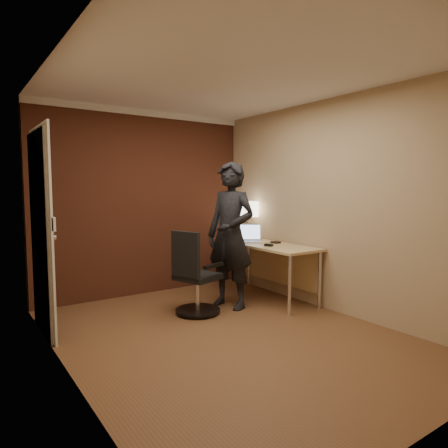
{
  "coord_description": "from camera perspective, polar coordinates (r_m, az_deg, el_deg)",
  "views": [
    {
      "loc": [
        -2.22,
        -3.15,
        1.46
      ],
      "look_at": [
        0.35,
        0.55,
        1.05
      ],
      "focal_mm": 32.0,
      "sensor_mm": 36.0,
      "label": 1
    }
  ],
  "objects": [
    {
      "name": "laptop",
      "position": [
        5.44,
        3.59,
        -1.84
      ],
      "size": [
        0.42,
        0.4,
        0.23
      ],
      "color": "silver",
      "rests_on": "desk"
    },
    {
      "name": "desk_lamp",
      "position": [
        5.74,
        3.44,
        2.06
      ],
      "size": [
        0.22,
        0.22,
        0.54
      ],
      "color": "silver",
      "rests_on": "desk"
    },
    {
      "name": "person",
      "position": [
        4.84,
        0.95,
        -1.62
      ],
      "size": [
        0.61,
        0.75,
        1.77
      ],
      "primitive_type": "imported",
      "rotation": [
        0.0,
        0.0,
        -1.25
      ],
      "color": "black",
      "rests_on": "ground"
    },
    {
      "name": "room",
      "position": [
        5.08,
        -12.25,
        4.05
      ],
      "size": [
        4.0,
        4.0,
        4.0
      ],
      "color": "brown",
      "rests_on": "ground"
    },
    {
      "name": "wallet",
      "position": [
        5.32,
        7.39,
        -2.61
      ],
      "size": [
        0.09,
        0.11,
        0.02
      ],
      "primitive_type": "cube",
      "rotation": [
        0.0,
        0.0,
        -0.03
      ],
      "color": "black",
      "rests_on": "desk"
    },
    {
      "name": "desk",
      "position": [
        5.31,
        6.7,
        -4.14
      ],
      "size": [
        0.6,
        1.5,
        0.73
      ],
      "color": "#D9BD7D",
      "rests_on": "ground"
    },
    {
      "name": "mouse",
      "position": [
        5.03,
        6.41,
        -2.99
      ],
      "size": [
        0.1,
        0.12,
        0.03
      ],
      "primitive_type": "cube",
      "rotation": [
        0.0,
        0.0,
        0.41
      ],
      "color": "black",
      "rests_on": "desk"
    },
    {
      "name": "office_chair",
      "position": [
        4.62,
        -4.29,
        -7.8
      ],
      "size": [
        0.55,
        0.6,
        0.95
      ],
      "color": "black",
      "rests_on": "ground"
    }
  ]
}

